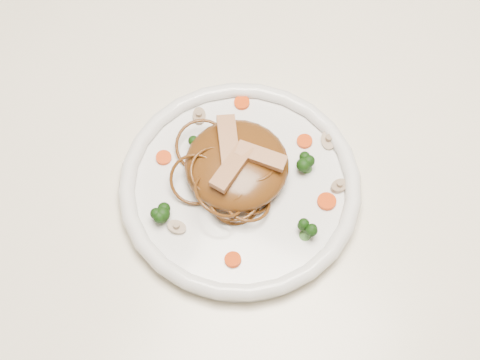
% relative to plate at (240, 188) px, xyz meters
% --- Properties ---
extents(ground, '(4.00, 4.00, 0.00)m').
position_rel_plate_xyz_m(ground, '(0.03, 0.09, -0.76)').
color(ground, brown).
rests_on(ground, ground).
extents(table, '(1.20, 0.80, 0.75)m').
position_rel_plate_xyz_m(table, '(0.03, 0.09, -0.11)').
color(table, white).
rests_on(table, ground).
extents(plate, '(0.32, 0.32, 0.02)m').
position_rel_plate_xyz_m(plate, '(0.00, 0.00, 0.00)').
color(plate, white).
rests_on(plate, table).
extents(noodle_mound, '(0.15, 0.15, 0.04)m').
position_rel_plate_xyz_m(noodle_mound, '(-0.01, 0.01, 0.03)').
color(noodle_mound, '#5F3212').
rests_on(noodle_mound, plate).
extents(chicken_a, '(0.06, 0.02, 0.01)m').
position_rel_plate_xyz_m(chicken_a, '(0.02, 0.02, 0.05)').
color(chicken_a, tan).
rests_on(chicken_a, noodle_mound).
extents(chicken_b, '(0.05, 0.07, 0.01)m').
position_rel_plate_xyz_m(chicken_b, '(-0.03, 0.03, 0.05)').
color(chicken_b, tan).
rests_on(chicken_b, noodle_mound).
extents(chicken_c, '(0.03, 0.07, 0.01)m').
position_rel_plate_xyz_m(chicken_c, '(-0.01, -0.00, 0.05)').
color(chicken_c, tan).
rests_on(chicken_c, noodle_mound).
extents(broccoli_0, '(0.03, 0.03, 0.03)m').
position_rel_plate_xyz_m(broccoli_0, '(0.06, 0.06, 0.02)').
color(broccoli_0, '#10350B').
rests_on(broccoli_0, plate).
extents(broccoli_1, '(0.04, 0.04, 0.03)m').
position_rel_plate_xyz_m(broccoli_1, '(-0.07, 0.02, 0.02)').
color(broccoli_1, '#10350B').
rests_on(broccoli_1, plate).
extents(broccoli_2, '(0.03, 0.03, 0.03)m').
position_rel_plate_xyz_m(broccoli_2, '(-0.06, -0.08, 0.02)').
color(broccoli_2, '#10350B').
rests_on(broccoli_2, plate).
extents(broccoli_3, '(0.03, 0.03, 0.03)m').
position_rel_plate_xyz_m(broccoli_3, '(0.10, -0.03, 0.02)').
color(broccoli_3, '#10350B').
rests_on(broccoli_3, plate).
extents(carrot_0, '(0.02, 0.02, 0.00)m').
position_rel_plate_xyz_m(carrot_0, '(0.05, 0.09, 0.01)').
color(carrot_0, '#E64008').
rests_on(carrot_0, plate).
extents(carrot_1, '(0.03, 0.03, 0.00)m').
position_rel_plate_xyz_m(carrot_1, '(-0.10, -0.01, 0.01)').
color(carrot_1, '#E64008').
rests_on(carrot_1, plate).
extents(carrot_2, '(0.03, 0.03, 0.00)m').
position_rel_plate_xyz_m(carrot_2, '(0.10, 0.02, 0.01)').
color(carrot_2, '#E64008').
rests_on(carrot_2, plate).
extents(carrot_3, '(0.03, 0.03, 0.00)m').
position_rel_plate_xyz_m(carrot_3, '(-0.05, 0.11, 0.01)').
color(carrot_3, '#E64008').
rests_on(carrot_3, plate).
extents(carrot_4, '(0.02, 0.02, 0.00)m').
position_rel_plate_xyz_m(carrot_4, '(0.03, -0.09, 0.01)').
color(carrot_4, '#E64008').
rests_on(carrot_4, plate).
extents(mushroom_0, '(0.03, 0.03, 0.01)m').
position_rel_plate_xyz_m(mushroom_0, '(-0.04, -0.08, 0.01)').
color(mushroom_0, tan).
rests_on(mushroom_0, plate).
extents(mushroom_1, '(0.03, 0.03, 0.01)m').
position_rel_plate_xyz_m(mushroom_1, '(0.11, 0.05, 0.01)').
color(mushroom_1, tan).
rests_on(mushroom_1, plate).
extents(mushroom_2, '(0.03, 0.03, 0.01)m').
position_rel_plate_xyz_m(mushroom_2, '(-0.09, 0.07, 0.01)').
color(mushroom_2, tan).
rests_on(mushroom_2, plate).
extents(mushroom_3, '(0.04, 0.04, 0.01)m').
position_rel_plate_xyz_m(mushroom_3, '(0.07, 0.10, 0.01)').
color(mushroom_3, tan).
rests_on(mushroom_3, plate).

